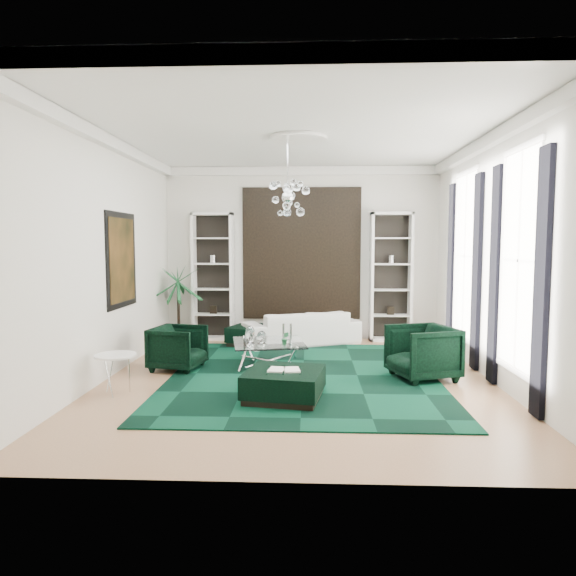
{
  "coord_description": "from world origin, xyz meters",
  "views": [
    {
      "loc": [
        0.19,
        -7.9,
        2.13
      ],
      "look_at": [
        -0.17,
        0.5,
        1.4
      ],
      "focal_mm": 32.0,
      "sensor_mm": 36.0,
      "label": 1
    }
  ],
  "objects_px": {
    "armchair_right": "(422,352)",
    "palm": "(178,293)",
    "ottoman_side": "(254,336)",
    "armchair_left": "(178,348)",
    "side_table": "(116,375)",
    "sofa": "(302,328)",
    "coffee_table": "(269,354)",
    "ottoman_front": "(284,385)"
  },
  "relations": [
    {
      "from": "armchair_right",
      "to": "palm",
      "type": "relative_size",
      "value": 0.44
    },
    {
      "from": "ottoman_side",
      "to": "armchair_left",
      "type": "bearing_deg",
      "value": -116.54
    },
    {
      "from": "armchair_left",
      "to": "side_table",
      "type": "distance_m",
      "value": 1.53
    },
    {
      "from": "armchair_left",
      "to": "side_table",
      "type": "bearing_deg",
      "value": 171.32
    },
    {
      "from": "side_table",
      "to": "sofa",
      "type": "bearing_deg",
      "value": 55.4
    },
    {
      "from": "ottoman_side",
      "to": "side_table",
      "type": "relative_size",
      "value": 1.58
    },
    {
      "from": "armchair_right",
      "to": "coffee_table",
      "type": "xyz_separation_m",
      "value": [
        -2.49,
        0.79,
        -0.22
      ]
    },
    {
      "from": "ottoman_side",
      "to": "ottoman_front",
      "type": "relative_size",
      "value": 0.9
    },
    {
      "from": "armchair_left",
      "to": "palm",
      "type": "xyz_separation_m",
      "value": [
        -0.61,
        2.41,
        0.69
      ]
    },
    {
      "from": "sofa",
      "to": "palm",
      "type": "bearing_deg",
      "value": -25.93
    },
    {
      "from": "ottoman_front",
      "to": "side_table",
      "type": "relative_size",
      "value": 1.75
    },
    {
      "from": "armchair_right",
      "to": "side_table",
      "type": "distance_m",
      "value": 4.62
    },
    {
      "from": "armchair_right",
      "to": "ottoman_side",
      "type": "xyz_separation_m",
      "value": [
        -2.94,
        2.55,
        -0.22
      ]
    },
    {
      "from": "armchair_left",
      "to": "armchair_right",
      "type": "xyz_separation_m",
      "value": [
        3.99,
        -0.43,
        0.05
      ]
    },
    {
      "from": "sofa",
      "to": "side_table",
      "type": "bearing_deg",
      "value": 32.23
    },
    {
      "from": "sofa",
      "to": "side_table",
      "type": "height_order",
      "value": "sofa"
    },
    {
      "from": "sofa",
      "to": "side_table",
      "type": "xyz_separation_m",
      "value": [
        -2.57,
        -3.72,
        -0.07
      ]
    },
    {
      "from": "ottoman_front",
      "to": "armchair_right",
      "type": "bearing_deg",
      "value": 28.64
    },
    {
      "from": "armchair_left",
      "to": "palm",
      "type": "bearing_deg",
      "value": 25.27
    },
    {
      "from": "sofa",
      "to": "ottoman_front",
      "type": "distance_m",
      "value": 3.88
    },
    {
      "from": "side_table",
      "to": "armchair_right",
      "type": "bearing_deg",
      "value": 12.56
    },
    {
      "from": "coffee_table",
      "to": "side_table",
      "type": "bearing_deg",
      "value": -138.43
    },
    {
      "from": "sofa",
      "to": "palm",
      "type": "relative_size",
      "value": 1.12
    },
    {
      "from": "palm",
      "to": "side_table",
      "type": "bearing_deg",
      "value": -88.62
    },
    {
      "from": "sofa",
      "to": "palm",
      "type": "height_order",
      "value": "palm"
    },
    {
      "from": "armchair_left",
      "to": "palm",
      "type": "relative_size",
      "value": 0.39
    },
    {
      "from": "armchair_left",
      "to": "coffee_table",
      "type": "xyz_separation_m",
      "value": [
        1.51,
        0.36,
        -0.17
      ]
    },
    {
      "from": "ottoman_side",
      "to": "palm",
      "type": "relative_size",
      "value": 0.43
    },
    {
      "from": "side_table",
      "to": "ottoman_side",
      "type": "bearing_deg",
      "value": 66.12
    },
    {
      "from": "side_table",
      "to": "coffee_table",
      "type": "bearing_deg",
      "value": 41.57
    },
    {
      "from": "side_table",
      "to": "palm",
      "type": "xyz_separation_m",
      "value": [
        -0.09,
        3.85,
        0.79
      ]
    },
    {
      "from": "armchair_right",
      "to": "ottoman_front",
      "type": "height_order",
      "value": "armchair_right"
    },
    {
      "from": "armchair_left",
      "to": "coffee_table",
      "type": "height_order",
      "value": "armchair_left"
    },
    {
      "from": "sofa",
      "to": "armchair_left",
      "type": "height_order",
      "value": "armchair_left"
    },
    {
      "from": "ottoman_side",
      "to": "side_table",
      "type": "height_order",
      "value": "side_table"
    },
    {
      "from": "ottoman_front",
      "to": "palm",
      "type": "xyz_separation_m",
      "value": [
        -2.48,
        4.0,
        0.86
      ]
    },
    {
      "from": "coffee_table",
      "to": "side_table",
      "type": "xyz_separation_m",
      "value": [
        -2.02,
        -1.79,
        0.07
      ]
    },
    {
      "from": "armchair_right",
      "to": "palm",
      "type": "distance_m",
      "value": 5.45
    },
    {
      "from": "armchair_left",
      "to": "sofa",
      "type": "bearing_deg",
      "value": -30.83
    },
    {
      "from": "armchair_right",
      "to": "ottoman_front",
      "type": "xyz_separation_m",
      "value": [
        -2.12,
        -1.16,
        -0.22
      ]
    },
    {
      "from": "armchair_left",
      "to": "coffee_table",
      "type": "bearing_deg",
      "value": -65.58
    },
    {
      "from": "coffee_table",
      "to": "armchair_left",
      "type": "bearing_deg",
      "value": -166.67
    }
  ]
}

